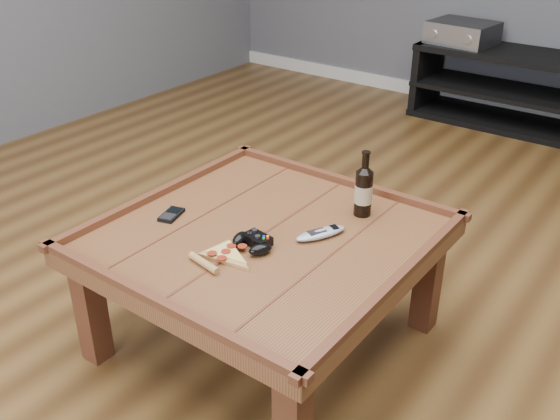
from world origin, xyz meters
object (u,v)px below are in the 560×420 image
Objects in this scene: smartphone at (171,215)px; remote_control at (321,233)px; beer_bottle at (364,190)px; av_receiver at (462,32)px; game_controller at (253,242)px; coffee_table at (265,249)px; media_console at (521,91)px; pizza_slice at (223,255)px.

remote_control is at bearing 4.70° from smartphone.
av_receiver is (-0.64, 2.43, 0.03)m from beer_bottle.
game_controller is (-0.17, -0.40, -0.08)m from beer_bottle.
coffee_table is 6.48× the size of game_controller.
media_console reaches higher than remote_control.
remote_control is at bearing 29.82° from coffee_table.
coffee_table is 2.79m from av_receiver.
pizza_slice is (-0.20, -0.50, -0.09)m from beer_bottle.
beer_bottle is at bearing 108.30° from remote_control.
beer_bottle reaches higher than media_console.
game_controller is 1.40× the size of smartphone.
smartphone is at bearing -170.30° from game_controller.
av_receiver reaches higher than media_console.
game_controller is at bearing -112.47° from beer_bottle.
av_receiver is (-0.61, 2.65, 0.11)m from remote_control.
media_console reaches higher than coffee_table.
beer_bottle is (0.19, 0.31, 0.15)m from coffee_table.
game_controller is 0.84× the size of remote_control.
remote_control reaches higher than pizza_slice.
beer_bottle is at bearing -85.50° from media_console.
remote_control is (-0.03, -0.22, -0.08)m from beer_bottle.
game_controller is (0.03, -2.84, 0.22)m from media_console.
av_receiver is (-0.12, 2.84, 0.11)m from smartphone.
beer_bottle is 1.26× the size of remote_control.
av_receiver is (-0.45, -0.01, 0.33)m from media_console.
pizza_slice is at bearing -112.01° from beer_bottle.
remote_control is at bearing -86.51° from media_console.
av_receiver is at bearing 107.86° from game_controller.
beer_bottle is 1.49× the size of game_controller.
av_receiver reaches higher than game_controller.
game_controller is 0.36× the size of av_receiver.
av_receiver is at bearing -179.33° from media_console.
coffee_table is 0.35m from smartphone.
coffee_table reaches higher than smartphone.
smartphone is (-0.36, -0.01, -0.01)m from game_controller.
media_console is 8.81× the size of game_controller.
beer_bottle reaches higher than smartphone.
game_controller is 0.63× the size of pizza_slice.
game_controller is at bearing -73.96° from coffee_table.
coffee_table is at bearing -90.00° from media_console.
av_receiver is at bearing 129.16° from remote_control.
media_console is at bearing 6.29° from av_receiver.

